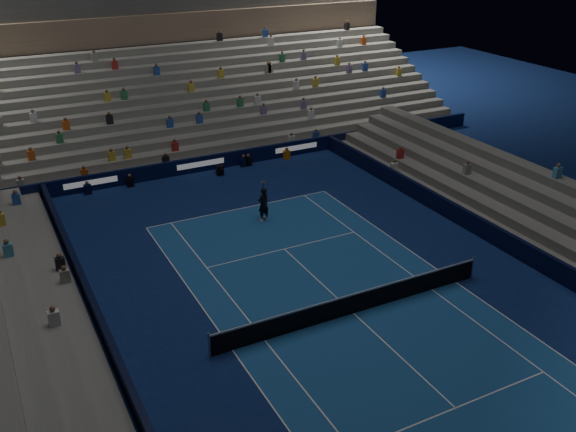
% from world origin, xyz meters
% --- Properties ---
extents(ground, '(90.00, 90.00, 0.00)m').
position_xyz_m(ground, '(0.00, 0.00, 0.00)').
color(ground, '#0D1E52').
rests_on(ground, ground).
extents(court_surface, '(10.97, 23.77, 0.01)m').
position_xyz_m(court_surface, '(0.00, 0.00, 0.01)').
color(court_surface, '#1A4D8F').
rests_on(court_surface, ground).
extents(sponsor_barrier_far, '(44.00, 0.25, 1.00)m').
position_xyz_m(sponsor_barrier_far, '(0.00, 18.50, 0.50)').
color(sponsor_barrier_far, black).
rests_on(sponsor_barrier_far, ground).
extents(sponsor_barrier_east, '(0.25, 37.00, 1.00)m').
position_xyz_m(sponsor_barrier_east, '(9.70, 0.00, 0.50)').
color(sponsor_barrier_east, black).
rests_on(sponsor_barrier_east, ground).
extents(sponsor_barrier_west, '(0.25, 37.00, 1.00)m').
position_xyz_m(sponsor_barrier_west, '(-9.70, 0.00, 0.50)').
color(sponsor_barrier_west, black).
rests_on(sponsor_barrier_west, ground).
extents(grandstand_main, '(44.00, 15.20, 11.20)m').
position_xyz_m(grandstand_main, '(0.00, 27.90, 3.38)').
color(grandstand_main, gray).
rests_on(grandstand_main, ground).
extents(grandstand_west, '(5.00, 37.00, 2.50)m').
position_xyz_m(grandstand_west, '(-13.17, 0.00, 0.92)').
color(grandstand_west, slate).
rests_on(grandstand_west, ground).
extents(tennis_net, '(12.90, 0.10, 1.10)m').
position_xyz_m(tennis_net, '(0.00, 0.00, 0.50)').
color(tennis_net, '#B2B2B7').
rests_on(tennis_net, ground).
extents(tennis_player, '(0.77, 0.60, 1.89)m').
position_xyz_m(tennis_player, '(0.52, 9.93, 0.94)').
color(tennis_player, black).
rests_on(tennis_player, ground).
extents(broadcast_camera, '(0.53, 0.93, 0.59)m').
position_xyz_m(broadcast_camera, '(0.93, 17.38, 0.31)').
color(broadcast_camera, black).
rests_on(broadcast_camera, ground).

